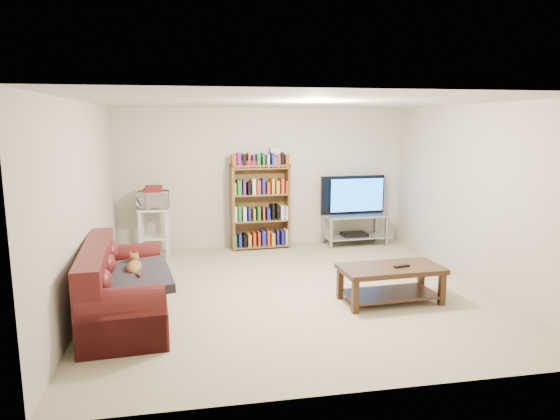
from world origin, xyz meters
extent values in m
plane|color=#BBAE8B|center=(0.00, 0.00, 0.00)|extent=(5.00, 5.00, 0.00)
plane|color=white|center=(0.00, 0.00, 2.40)|extent=(5.00, 5.00, 0.00)
plane|color=beige|center=(0.00, 2.50, 1.20)|extent=(5.00, 0.00, 5.00)
plane|color=beige|center=(0.00, -2.50, 1.20)|extent=(5.00, 0.00, 5.00)
plane|color=beige|center=(-2.50, 0.00, 1.20)|extent=(0.00, 5.00, 5.00)
plane|color=beige|center=(2.50, 0.00, 1.20)|extent=(0.00, 5.00, 5.00)
cube|color=#4F1414|center=(-2.02, -0.54, 0.19)|extent=(1.00, 2.02, 0.38)
cube|color=#4F1414|center=(-2.31, -0.56, 0.43)|extent=(0.41, 1.98, 0.82)
cube|color=#4F1414|center=(-1.95, -1.40, 0.25)|extent=(0.82, 0.30, 0.50)
cube|color=#4F1414|center=(-2.08, 0.32, 0.25)|extent=(0.82, 0.30, 0.50)
cube|color=#2B2732|center=(-1.91, -0.66, 0.51)|extent=(0.91, 1.09, 0.18)
cube|color=#3B2414|center=(1.07, -0.59, 0.42)|extent=(1.25, 0.67, 0.06)
cube|color=#3B2414|center=(1.07, -0.59, 0.10)|extent=(1.13, 0.61, 0.03)
cube|color=#3B2414|center=(0.53, -0.87, 0.19)|extent=(0.07, 0.07, 0.39)
cube|color=#3B2414|center=(1.64, -0.81, 0.19)|extent=(0.07, 0.07, 0.39)
cube|color=#3B2414|center=(0.51, -0.38, 0.19)|extent=(0.07, 0.07, 0.39)
cube|color=#3B2414|center=(1.61, -0.32, 0.19)|extent=(0.07, 0.07, 0.39)
cube|color=black|center=(1.19, -0.64, 0.46)|extent=(0.21, 0.09, 0.02)
cube|color=#999EA3|center=(1.58, 2.21, 0.53)|extent=(1.12, 0.56, 0.03)
cube|color=#999EA3|center=(1.58, 2.21, 0.15)|extent=(1.06, 0.53, 0.02)
cube|color=gray|center=(1.08, 1.97, 0.27)|extent=(0.05, 0.05, 0.55)
cube|color=gray|center=(2.11, 2.03, 0.27)|extent=(0.05, 0.05, 0.55)
cube|color=gray|center=(1.05, 2.40, 0.27)|extent=(0.05, 0.05, 0.55)
cube|color=gray|center=(2.08, 2.46, 0.27)|extent=(0.05, 0.05, 0.55)
imported|color=black|center=(1.58, 2.21, 0.89)|extent=(1.18, 0.23, 0.68)
cube|color=black|center=(1.58, 2.21, 0.19)|extent=(0.45, 0.33, 0.06)
cube|color=brown|center=(-0.57, 2.27, 0.72)|extent=(0.06, 0.31, 1.45)
cube|color=brown|center=(0.39, 2.33, 0.72)|extent=(0.06, 0.31, 1.45)
cube|color=brown|center=(-0.09, 2.30, 1.43)|extent=(1.02, 0.37, 0.03)
cube|color=maroon|center=(-0.31, 2.29, 1.48)|extent=(0.30, 0.24, 0.08)
cube|color=silver|center=(-1.85, 2.12, 0.77)|extent=(0.51, 0.38, 0.04)
cube|color=silver|center=(-1.85, 2.12, 0.30)|extent=(0.46, 0.34, 0.03)
cube|color=silver|center=(-2.07, 1.99, 0.37)|extent=(0.05, 0.05, 0.75)
cube|color=silver|center=(-1.65, 1.98, 0.37)|extent=(0.05, 0.05, 0.75)
cube|color=silver|center=(-2.06, 2.27, 0.37)|extent=(0.05, 0.05, 0.75)
cube|color=silver|center=(-1.64, 2.26, 0.37)|extent=(0.05, 0.05, 0.75)
imported|color=silver|center=(-1.85, 2.12, 0.92)|extent=(0.50, 0.35, 0.27)
cube|color=maroon|center=(-1.85, 2.12, 1.08)|extent=(0.30, 0.26, 0.05)
camera|label=1|loc=(-1.31, -6.04, 2.16)|focal=32.00mm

